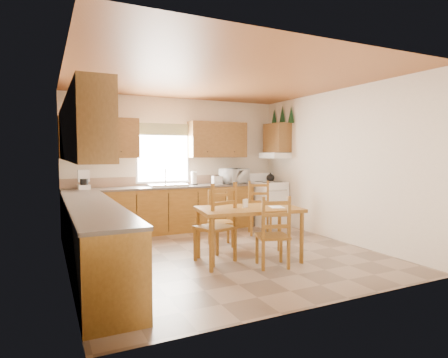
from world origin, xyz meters
name	(u,v)px	position (x,y,z in m)	size (l,w,h in m)	color
floor	(224,254)	(0.00, 0.00, 0.00)	(4.50, 4.50, 0.00)	#806B59
ceiling	(224,79)	(0.00, 0.00, 2.70)	(4.50, 4.50, 0.00)	#96562C
wall_left	(65,171)	(-2.25, 0.00, 1.35)	(4.50, 4.50, 0.00)	silver
wall_right	(336,165)	(2.25, 0.00, 1.35)	(4.50, 4.50, 0.00)	silver
wall_back	(177,164)	(0.00, 2.25, 1.35)	(4.50, 4.50, 0.00)	silver
wall_front	(321,176)	(0.00, -2.25, 1.35)	(4.50, 4.50, 0.00)	silver
lower_cab_back	(164,210)	(-0.38, 1.95, 0.44)	(3.75, 0.60, 0.88)	brown
lower_cab_left	(93,241)	(-1.95, -0.15, 0.44)	(0.60, 3.60, 0.88)	brown
counter_back	(164,187)	(-0.38, 1.95, 0.90)	(3.75, 0.63, 0.04)	#554B45
counter_left	(92,206)	(-1.95, -0.15, 0.90)	(0.63, 3.60, 0.04)	#554B45
backsplash	(160,181)	(-0.38, 2.24, 1.01)	(3.75, 0.01, 0.18)	#997860
upper_cab_back_left	(100,138)	(-1.55, 2.08, 1.85)	(1.41, 0.33, 0.75)	brown
upper_cab_back_right	(218,140)	(0.86, 2.08, 1.85)	(1.25, 0.33, 0.75)	brown
upper_cab_left	(79,131)	(-2.08, -0.15, 1.85)	(0.33, 3.60, 0.75)	brown
upper_cab_stove	(277,138)	(2.08, 1.65, 1.90)	(0.33, 0.62, 0.62)	brown
range_hood	(275,155)	(2.03, 1.65, 1.52)	(0.44, 0.62, 0.12)	white
window_frame	(163,154)	(-0.30, 2.22, 1.55)	(1.13, 0.02, 1.18)	white
window_pane	(163,154)	(-0.30, 2.21, 1.55)	(1.05, 0.01, 1.10)	white
window_valance	(163,129)	(-0.30, 2.19, 2.05)	(1.19, 0.01, 0.24)	#475D2E
sink_basin	(167,185)	(-0.30, 1.95, 0.94)	(0.75, 0.45, 0.04)	silver
pine_decal_a	(291,115)	(2.21, 1.33, 2.38)	(0.22, 0.22, 0.36)	#163C1E
pine_decal_b	(282,114)	(2.21, 1.65, 2.42)	(0.22, 0.22, 0.36)	#163C1E
pine_decal_c	(274,117)	(2.21, 1.97, 2.38)	(0.22, 0.22, 0.36)	#163C1E
stove	(268,204)	(1.88, 1.67, 0.47)	(0.63, 0.65, 0.93)	white
coffeemaker	(84,179)	(-1.85, 1.98, 1.11)	(0.22, 0.27, 0.38)	white
paper_towel	(194,178)	(0.27, 1.97, 1.06)	(0.12, 0.12, 0.27)	white
toaster	(217,180)	(0.78, 1.94, 1.01)	(0.21, 0.13, 0.17)	white
microwave	(234,176)	(1.17, 1.90, 1.08)	(0.54, 0.39, 0.32)	white
dining_table	(249,234)	(0.17, -0.49, 0.39)	(1.46, 0.83, 0.78)	brown
chair_near_left	(215,222)	(-0.28, -0.30, 0.57)	(0.48, 0.46, 1.15)	brown
chair_near_right	(272,231)	(0.33, -0.88, 0.49)	(0.41, 0.39, 0.99)	brown
chair_far_left	(221,219)	(0.17, 0.47, 0.47)	(0.39, 0.37, 0.93)	brown
chair_far_right	(260,208)	(1.25, 0.98, 0.51)	(0.43, 0.41, 1.02)	brown
table_paper	(277,207)	(0.57, -0.61, 0.78)	(0.19, 0.26, 0.00)	white
table_card	(245,203)	(0.13, -0.46, 0.84)	(0.09, 0.02, 0.12)	white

